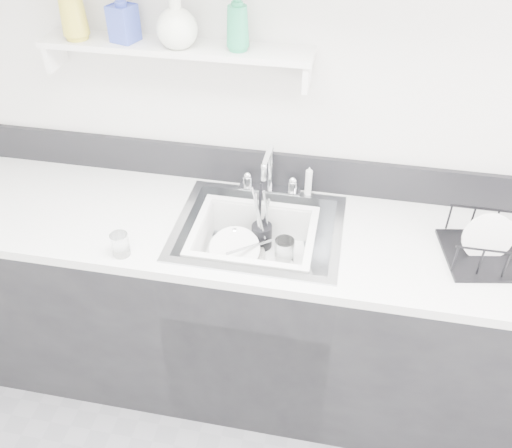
% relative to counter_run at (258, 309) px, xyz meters
% --- Properties ---
extents(room_shell, '(3.50, 3.00, 2.60)m').
position_rel_counter_run_xyz_m(room_shell, '(0.00, -0.80, 1.22)').
color(room_shell, silver).
rests_on(room_shell, ground).
extents(counter_run, '(3.20, 0.62, 0.92)m').
position_rel_counter_run_xyz_m(counter_run, '(0.00, 0.00, 0.00)').
color(counter_run, black).
rests_on(counter_run, ground).
extents(backsplash, '(3.20, 0.02, 0.16)m').
position_rel_counter_run_xyz_m(backsplash, '(0.00, 0.30, 0.54)').
color(backsplash, black).
rests_on(backsplash, counter_run).
extents(sink, '(0.64, 0.52, 0.20)m').
position_rel_counter_run_xyz_m(sink, '(0.00, 0.00, 0.37)').
color(sink, silver).
rests_on(sink, counter_run).
extents(faucet, '(0.26, 0.18, 0.23)m').
position_rel_counter_run_xyz_m(faucet, '(0.00, 0.25, 0.52)').
color(faucet, silver).
rests_on(faucet, counter_run).
extents(side_sprayer, '(0.03, 0.03, 0.14)m').
position_rel_counter_run_xyz_m(side_sprayer, '(0.16, 0.25, 0.53)').
color(side_sprayer, silver).
rests_on(side_sprayer, counter_run).
extents(wall_shelf, '(1.00, 0.16, 0.12)m').
position_rel_counter_run_xyz_m(wall_shelf, '(-0.35, 0.23, 1.05)').
color(wall_shelf, silver).
rests_on(wall_shelf, room_shell).
extents(wash_tub, '(0.57, 0.51, 0.18)m').
position_rel_counter_run_xyz_m(wash_tub, '(-0.01, -0.02, 0.38)').
color(wash_tub, silver).
rests_on(wash_tub, sink).
extents(plate_stack, '(0.25, 0.24, 0.10)m').
position_rel_counter_run_xyz_m(plate_stack, '(-0.08, -0.02, 0.33)').
color(plate_stack, white).
rests_on(plate_stack, wash_tub).
extents(utensil_cup, '(0.08, 0.08, 0.28)m').
position_rel_counter_run_xyz_m(utensil_cup, '(-0.00, 0.08, 0.37)').
color(utensil_cup, black).
rests_on(utensil_cup, wash_tub).
extents(ladle, '(0.27, 0.25, 0.08)m').
position_rel_counter_run_xyz_m(ladle, '(-0.06, 0.02, 0.35)').
color(ladle, silver).
rests_on(ladle, wash_tub).
extents(tumbler_in_tub, '(0.09, 0.09, 0.11)m').
position_rel_counter_run_xyz_m(tumbler_in_tub, '(0.10, -0.00, 0.36)').
color(tumbler_in_tub, white).
rests_on(tumbler_in_tub, wash_tub).
extents(tumbler_counter, '(0.08, 0.08, 0.09)m').
position_rel_counter_run_xyz_m(tumbler_counter, '(-0.46, -0.24, 0.50)').
color(tumbler_counter, white).
rests_on(tumbler_counter, counter_run).
extents(dish_rack, '(0.41, 0.34, 0.13)m').
position_rel_counter_run_xyz_m(dish_rack, '(0.87, 0.01, 0.52)').
color(dish_rack, black).
rests_on(dish_rack, counter_run).
extents(bowl_small, '(0.13, 0.13, 0.04)m').
position_rel_counter_run_xyz_m(bowl_small, '(0.10, -0.07, 0.33)').
color(bowl_small, white).
rests_on(bowl_small, wash_tub).
extents(soap_bottle_a, '(0.10, 0.10, 0.25)m').
position_rel_counter_run_xyz_m(soap_bottle_a, '(-0.71, 0.21, 1.20)').
color(soap_bottle_a, gold).
rests_on(soap_bottle_a, wall_shelf).
extents(soap_bottle_b, '(0.11, 0.11, 0.19)m').
position_rel_counter_run_xyz_m(soap_bottle_b, '(-0.53, 0.22, 1.17)').
color(soap_bottle_b, '#374AB4').
rests_on(soap_bottle_b, wall_shelf).
extents(soap_bottle_c, '(0.15, 0.15, 0.19)m').
position_rel_counter_run_xyz_m(soap_bottle_c, '(-0.33, 0.21, 1.16)').
color(soap_bottle_c, silver).
rests_on(soap_bottle_c, wall_shelf).
extents(soap_bottle_d, '(0.08, 0.08, 0.21)m').
position_rel_counter_run_xyz_m(soap_bottle_d, '(-0.12, 0.22, 1.18)').
color(soap_bottle_d, '#249762').
rests_on(soap_bottle_d, wall_shelf).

